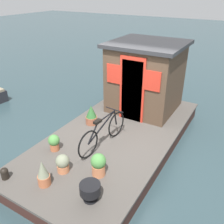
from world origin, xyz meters
name	(u,v)px	position (x,y,z in m)	size (l,w,h in m)	color
ground_plane	(116,147)	(0.00, 0.00, 0.00)	(60.00, 60.00, 0.00)	#2D4247
houseboat_deck	(116,140)	(0.00, 0.00, 0.21)	(5.70, 2.79, 0.42)	#4C4742
houseboat_cabin	(146,77)	(1.74, 0.00, 1.43)	(1.97, 2.04, 2.00)	#4C3828
bicycle	(103,132)	(-0.62, -0.01, 0.78)	(1.70, 0.50, 0.78)	black
potted_plant_rosemary	(43,174)	(-2.27, 0.26, 0.68)	(0.24, 0.24, 0.55)	#B2603D
potted_plant_succulent	(98,164)	(-1.52, -0.47, 0.67)	(0.30, 0.30, 0.49)	#C6754C
potted_plant_lavender	(63,163)	(-1.80, 0.21, 0.62)	(0.28, 0.28, 0.39)	#C6754C
potted_plant_mint	(91,115)	(0.10, 0.82, 0.68)	(0.32, 0.32, 0.54)	#935138
potted_plant_sage	(54,142)	(-1.34, 0.86, 0.63)	(0.26, 0.26, 0.39)	#B2603D
charcoal_grill	(90,189)	(-2.13, -0.70, 0.66)	(0.37, 0.37, 0.35)	black
mooring_bollard	(5,173)	(-2.54, 1.05, 0.54)	(0.15, 0.15, 0.25)	black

